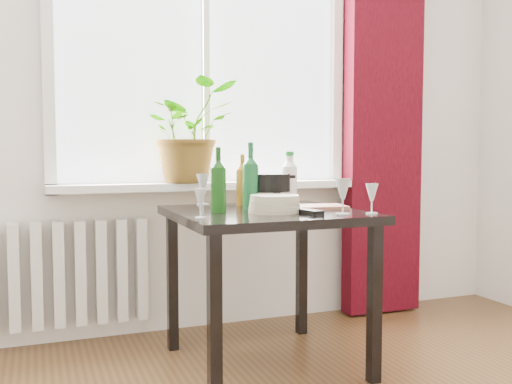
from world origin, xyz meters
name	(u,v)px	position (x,y,z in m)	size (l,w,h in m)	color
window	(204,47)	(0.00, 2.22, 1.60)	(1.72, 0.08, 1.62)	white
windowsill	(209,186)	(0.00, 2.15, 0.82)	(1.72, 0.20, 0.04)	white
curtain	(383,106)	(1.12, 2.12, 1.30)	(0.50, 0.12, 2.56)	#34040C
radiator	(70,273)	(-0.75, 2.18, 0.38)	(0.80, 0.10, 0.55)	silver
table	(266,230)	(0.10, 1.55, 0.65)	(0.85, 0.85, 0.74)	black
potted_plant	(189,132)	(-0.11, 2.14, 1.12)	(0.50, 0.44, 0.56)	#2B691C
wine_bottle_left	(218,179)	(-0.13, 1.55, 0.89)	(0.07, 0.07, 0.30)	#0D3B0B
wine_bottle_right	(251,176)	(0.05, 1.62, 0.90)	(0.07, 0.07, 0.32)	#0D461E
bottle_amber	(242,179)	(0.09, 1.84, 0.87)	(0.06, 0.06, 0.27)	brown
cleaning_bottle	(289,178)	(0.32, 1.76, 0.88)	(0.08, 0.08, 0.28)	silver
wineglass_front_right	(343,196)	(0.34, 1.25, 0.82)	(0.07, 0.07, 0.16)	silver
wineglass_far_right	(372,198)	(0.48, 1.24, 0.81)	(0.06, 0.06, 0.14)	silver
wineglass_back_center	(273,188)	(0.26, 1.84, 0.82)	(0.07, 0.07, 0.17)	white
wineglass_back_left	(203,189)	(-0.10, 1.92, 0.82)	(0.07, 0.07, 0.17)	#B5BCC3
wineglass_front_left	(200,203)	(-0.28, 1.34, 0.80)	(0.05, 0.05, 0.12)	silver
plate_stack	(275,204)	(0.10, 1.45, 0.78)	(0.24, 0.24, 0.08)	beige
fondue_pot	(268,191)	(0.16, 1.67, 0.82)	(0.25, 0.21, 0.17)	black
tv_remote	(306,211)	(0.21, 1.35, 0.75)	(0.06, 0.19, 0.02)	black
cutting_board	(317,207)	(0.37, 1.55, 0.75)	(0.27, 0.17, 0.01)	#A36249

